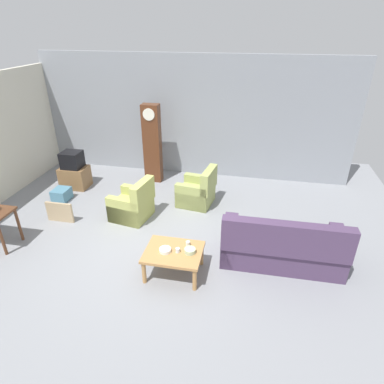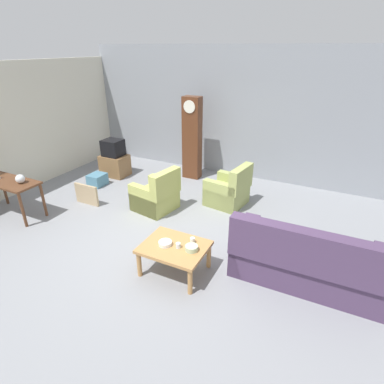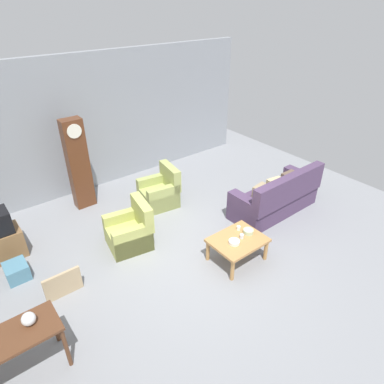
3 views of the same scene
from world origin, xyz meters
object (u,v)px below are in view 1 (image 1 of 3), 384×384
armchair_olive_near (133,205)px  tv_stand_cabinet (75,177)px  bowl_white_stacked (165,250)px  cup_blue_rimmed (178,250)px  bowl_shallow_green (190,251)px  coffee_table_wood (174,254)px  framed_picture_leaning (60,212)px  storage_box_blue (62,194)px  armchair_olive_far (198,192)px  couch_floral (282,247)px  cup_white_porcelain (188,244)px  grandfather_clock (152,144)px  tv_crt (72,160)px

armchair_olive_near → tv_stand_cabinet: armchair_olive_near is taller
tv_stand_cabinet → bowl_white_stacked: bearing=-40.8°
armchair_olive_near → cup_blue_rimmed: bearing=-48.9°
bowl_shallow_green → coffee_table_wood: bearing=-177.5°
framed_picture_leaning → storage_box_blue: (-0.50, 0.89, -0.08)m
tv_stand_cabinet → bowl_shallow_green: size_ratio=3.59×
armchair_olive_far → framed_picture_leaning: size_ratio=1.53×
cup_blue_rimmed → bowl_white_stacked: size_ratio=0.40×
tv_stand_cabinet → cup_blue_rimmed: 4.39m
cup_blue_rimmed → bowl_shallow_green: cup_blue_rimmed is taller
couch_floral → cup_white_porcelain: (-1.60, -0.42, 0.15)m
couch_floral → grandfather_clock: bearing=138.1°
armchair_olive_near → grandfather_clock: size_ratio=0.44×
tv_crt → framed_picture_leaning: (0.53, -1.61, -0.54)m
armchair_olive_near → coffee_table_wood: (1.32, -1.58, 0.09)m
coffee_table_wood → storage_box_blue: bearing=148.9°
cup_white_porcelain → bowl_shallow_green: (0.07, -0.18, -0.00)m
tv_crt → tv_stand_cabinet: bearing=0.0°
grandfather_clock → framed_picture_leaning: grandfather_clock is taller
cup_white_porcelain → bowl_white_stacked: cup_white_porcelain is taller
storage_box_blue → cup_blue_rimmed: bearing=-30.7°
cup_white_porcelain → armchair_olive_near: bearing=137.7°
armchair_olive_near → cup_blue_rimmed: (1.40, -1.60, 0.20)m
tv_crt → bowl_white_stacked: size_ratio=2.42×
tv_stand_cabinet → storage_box_blue: size_ratio=1.66×
framed_picture_leaning → tv_crt: bearing=108.0°
armchair_olive_near → framed_picture_leaning: bearing=-162.8°
couch_floral → storage_box_blue: size_ratio=5.14×
storage_box_blue → cup_white_porcelain: size_ratio=4.94×
grandfather_clock → tv_stand_cabinet: size_ratio=3.04×
framed_picture_leaning → cup_blue_rimmed: (2.89, -1.13, 0.28)m
tv_stand_cabinet → armchair_olive_near: bearing=-29.6°
framed_picture_leaning → cup_blue_rimmed: cup_blue_rimmed is taller
storage_box_blue → couch_floral: bearing=-15.2°
armchair_olive_far → coffee_table_wood: (0.05, -2.47, 0.09)m
armchair_olive_near → tv_crt: tv_crt is taller
tv_stand_cabinet → tv_crt: bearing=0.0°
armchair_olive_near → cup_white_porcelain: size_ratio=11.07×
bowl_shallow_green → armchair_olive_near: bearing=135.5°
couch_floral → cup_white_porcelain: 1.66m
coffee_table_wood → tv_stand_cabinet: size_ratio=1.41×
framed_picture_leaning → cup_white_porcelain: (3.02, -0.92, 0.28)m
armchair_olive_near → grandfather_clock: grandfather_clock is taller
armchair_olive_far → tv_crt: size_ratio=1.92×
armchair_olive_far → coffee_table_wood: armchair_olive_far is taller
framed_picture_leaning → bowl_shallow_green: bowl_shallow_green is taller
storage_box_blue → grandfather_clock: bearing=39.2°
coffee_table_wood → cup_white_porcelain: (0.21, 0.19, 0.11)m
armchair_olive_near → tv_crt: bearing=150.4°
couch_floral → tv_stand_cabinet: bearing=157.6°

